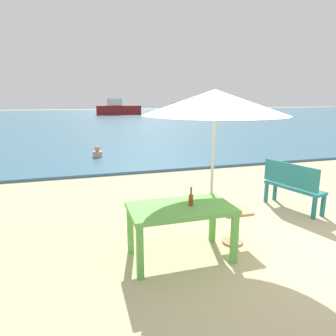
% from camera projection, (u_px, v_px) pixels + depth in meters
% --- Properties ---
extents(ground_plane, '(120.00, 120.00, 0.00)m').
position_uv_depth(ground_plane, '(270.00, 248.00, 4.50)').
color(ground_plane, '#C6B287').
extents(sea_water, '(120.00, 50.00, 0.08)m').
position_uv_depth(sea_water, '(102.00, 118.00, 32.46)').
color(sea_water, '#386B84').
rests_on(sea_water, ground_plane).
extents(picnic_table_green, '(1.40, 0.80, 0.76)m').
position_uv_depth(picnic_table_green, '(181.00, 214.00, 4.08)').
color(picnic_table_green, '#60B24C').
rests_on(picnic_table_green, ground_plane).
extents(beer_bottle_amber, '(0.07, 0.07, 0.26)m').
position_uv_depth(beer_bottle_amber, '(191.00, 199.00, 4.05)').
color(beer_bottle_amber, brown).
rests_on(beer_bottle_amber, picnic_table_green).
extents(patio_umbrella, '(2.10, 2.10, 2.30)m').
position_uv_depth(patio_umbrella, '(215.00, 103.00, 4.29)').
color(patio_umbrella, silver).
rests_on(patio_umbrella, ground_plane).
extents(side_table_wood, '(0.44, 0.44, 0.54)m').
position_uv_depth(side_table_wood, '(233.00, 221.00, 4.58)').
color(side_table_wood, tan).
rests_on(side_table_wood, ground_plane).
extents(bench_teal_center, '(0.66, 1.25, 0.95)m').
position_uv_depth(bench_teal_center, '(292.00, 183.00, 5.92)').
color(bench_teal_center, '#237275').
rests_on(bench_teal_center, ground_plane).
extents(swimmer_person, '(0.34, 0.34, 0.41)m').
position_uv_depth(swimmer_person, '(97.00, 153.00, 10.96)').
color(swimmer_person, tan).
rests_on(swimmer_person, sea_water).
extents(boat_ferry, '(5.61, 1.53, 2.04)m').
position_uv_depth(boat_ferry, '(118.00, 109.00, 38.90)').
color(boat_ferry, maroon).
rests_on(boat_ferry, sea_water).
extents(boat_sailboat, '(3.96, 1.08, 1.44)m').
position_uv_depth(boat_sailboat, '(178.00, 108.00, 49.66)').
color(boat_sailboat, maroon).
rests_on(boat_sailboat, sea_water).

